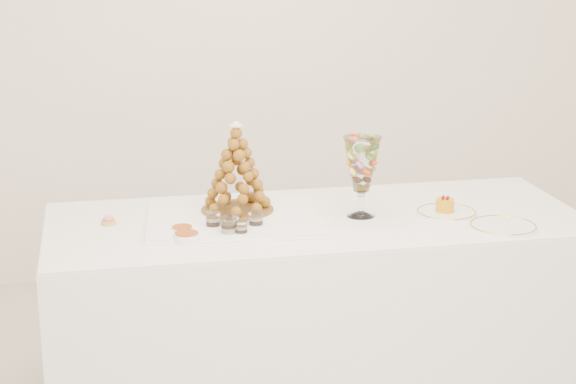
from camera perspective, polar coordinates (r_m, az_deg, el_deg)
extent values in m
cube|color=white|center=(5.26, -3.36, 9.83)|extent=(4.50, 0.04, 2.80)
cube|color=white|center=(3.96, 1.66, -7.20)|extent=(2.14, 0.89, 0.80)
cube|color=white|center=(3.82, 1.71, -1.61)|extent=(2.13, 0.89, 0.01)
cube|color=white|center=(3.77, -3.28, -1.58)|extent=(0.70, 0.55, 0.02)
cylinder|color=white|center=(3.85, 4.33, -1.29)|extent=(0.11, 0.11, 0.02)
cylinder|color=white|center=(3.83, 4.35, -0.60)|extent=(0.02, 0.02, 0.08)
sphere|color=white|center=(3.82, 4.36, -0.04)|extent=(0.04, 0.04, 0.04)
cylinder|color=white|center=(3.92, 9.37, -1.21)|extent=(0.24, 0.24, 0.01)
cylinder|color=white|center=(3.78, 12.63, -2.01)|extent=(0.26, 0.26, 0.01)
cylinder|color=tan|center=(3.79, -10.59, -1.78)|extent=(0.06, 0.06, 0.02)
ellipsoid|color=#EE6284|center=(3.79, -10.60, -1.56)|extent=(0.04, 0.04, 0.03)
cylinder|color=white|center=(3.66, -4.45, -1.76)|extent=(0.06, 0.06, 0.07)
cylinder|color=white|center=(3.60, -3.34, -2.01)|extent=(0.07, 0.07, 0.08)
cylinder|color=white|center=(3.66, -1.92, -1.70)|extent=(0.07, 0.07, 0.07)
cylinder|color=white|center=(3.57, -3.53, -2.15)|extent=(0.07, 0.07, 0.08)
cylinder|color=white|center=(3.57, -2.80, -2.23)|extent=(0.05, 0.05, 0.07)
cylinder|color=white|center=(3.64, -6.29, -2.28)|extent=(0.08, 0.08, 0.03)
cylinder|color=white|center=(3.55, -6.03, -2.70)|extent=(0.10, 0.10, 0.03)
cylinder|color=brown|center=(3.84, -3.02, -1.05)|extent=(0.29, 0.29, 0.01)
cone|color=brown|center=(3.79, -3.06, 1.51)|extent=(0.29, 0.29, 0.35)
sphere|color=white|center=(3.76, -3.10, 3.93)|extent=(0.03, 0.03, 0.03)
cylinder|color=orange|center=(3.90, 9.28, -0.78)|extent=(0.07, 0.07, 0.05)
sphere|color=maroon|center=(3.90, 9.45, -0.30)|extent=(0.01, 0.01, 0.01)
sphere|color=maroon|center=(3.91, 9.19, -0.28)|extent=(0.01, 0.01, 0.01)
sphere|color=maroon|center=(3.89, 9.15, -0.35)|extent=(0.01, 0.01, 0.01)
sphere|color=maroon|center=(3.89, 9.41, -0.37)|extent=(0.01, 0.01, 0.01)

